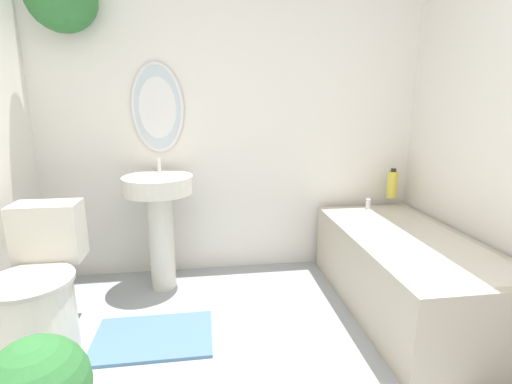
{
  "coord_description": "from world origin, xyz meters",
  "views": [
    {
      "loc": [
        -0.23,
        -0.55,
        1.31
      ],
      "look_at": [
        0.04,
        1.39,
        0.83
      ],
      "focal_mm": 26.0,
      "sensor_mm": 36.0,
      "label": 1
    }
  ],
  "objects_px": {
    "pedestal_sink": "(160,211)",
    "shampoo_bottle": "(392,184)",
    "toilet": "(38,293)",
    "bathtub": "(406,270)"
  },
  "relations": [
    {
      "from": "pedestal_sink",
      "to": "bathtub",
      "type": "relative_size",
      "value": 0.64
    },
    {
      "from": "bathtub",
      "to": "toilet",
      "type": "bearing_deg",
      "value": -177.66
    },
    {
      "from": "toilet",
      "to": "bathtub",
      "type": "distance_m",
      "value": 2.16
    },
    {
      "from": "pedestal_sink",
      "to": "shampoo_bottle",
      "type": "height_order",
      "value": "pedestal_sink"
    },
    {
      "from": "toilet",
      "to": "shampoo_bottle",
      "type": "xyz_separation_m",
      "value": [
        2.36,
        0.73,
        0.36
      ]
    },
    {
      "from": "toilet",
      "to": "shampoo_bottle",
      "type": "bearing_deg",
      "value": 17.23
    },
    {
      "from": "toilet",
      "to": "pedestal_sink",
      "type": "xyz_separation_m",
      "value": [
        0.58,
        0.58,
        0.26
      ]
    },
    {
      "from": "toilet",
      "to": "shampoo_bottle",
      "type": "distance_m",
      "value": 2.5
    },
    {
      "from": "toilet",
      "to": "shampoo_bottle",
      "type": "relative_size",
      "value": 3.24
    },
    {
      "from": "pedestal_sink",
      "to": "shampoo_bottle",
      "type": "bearing_deg",
      "value": 4.95
    }
  ]
}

